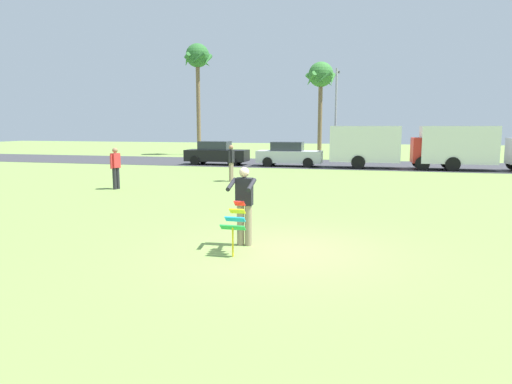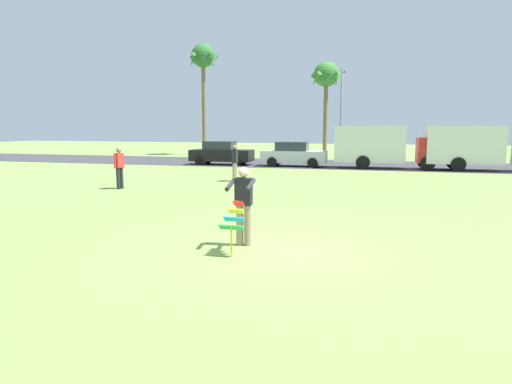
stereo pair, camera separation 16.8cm
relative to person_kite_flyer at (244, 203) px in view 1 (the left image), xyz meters
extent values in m
plane|color=olive|center=(0.94, -0.20, -0.95)|extent=(120.00, 120.00, 0.00)
cube|color=#38383D|center=(0.94, 22.39, -0.95)|extent=(120.00, 8.00, 0.01)
cylinder|color=gray|center=(0.09, 0.02, -0.50)|extent=(0.16, 0.16, 0.90)
cylinder|color=gray|center=(-0.09, 0.02, -0.50)|extent=(0.16, 0.16, 0.90)
cube|color=black|center=(0.00, 0.02, 0.25)|extent=(0.37, 0.23, 0.60)
sphere|color=beige|center=(0.00, 0.02, 0.67)|extent=(0.22, 0.22, 0.22)
cylinder|color=black|center=(0.23, -0.22, 0.43)|extent=(0.11, 0.59, 0.24)
cylinder|color=black|center=(-0.21, -0.23, 0.43)|extent=(0.11, 0.59, 0.24)
cube|color=red|center=(0.02, -0.42, 0.06)|extent=(0.22, 0.14, 0.12)
cube|color=yellow|center=(0.02, -0.58, -0.08)|extent=(0.32, 0.14, 0.12)
cube|color=#1E99D8|center=(0.02, -0.74, -0.21)|extent=(0.42, 0.14, 0.12)
cube|color=green|center=(0.02, -0.90, -0.35)|extent=(0.51, 0.14, 0.12)
cylinder|color=yellow|center=(0.02, -0.90, -0.65)|extent=(0.04, 0.04, 0.60)
cube|color=black|center=(-7.75, 19.99, -0.31)|extent=(4.26, 1.84, 0.76)
cube|color=#282D38|center=(-7.90, 19.98, 0.35)|extent=(2.06, 1.46, 0.60)
cylinder|color=black|center=(-6.48, 20.84, -0.63)|extent=(0.65, 0.24, 0.64)
cylinder|color=black|center=(-6.42, 19.23, -0.63)|extent=(0.65, 0.24, 0.64)
cylinder|color=black|center=(-9.08, 20.75, -0.63)|extent=(0.65, 0.24, 0.64)
cylinder|color=black|center=(-9.02, 19.14, -0.63)|extent=(0.65, 0.24, 0.64)
cube|color=silver|center=(-2.73, 19.99, -0.31)|extent=(4.25, 1.82, 0.76)
cube|color=#282D38|center=(-2.88, 19.98, 0.35)|extent=(2.05, 1.45, 0.60)
cylinder|color=black|center=(-1.46, 20.83, -0.63)|extent=(0.65, 0.24, 0.64)
cylinder|color=black|center=(-1.41, 19.22, -0.63)|extent=(0.65, 0.24, 0.64)
cylinder|color=black|center=(-4.06, 20.76, -0.63)|extent=(0.65, 0.24, 0.64)
cylinder|color=black|center=(-4.01, 19.14, -0.63)|extent=(0.65, 0.24, 0.64)
cube|color=#B2231E|center=(5.72, 20.07, 0.22)|extent=(1.85, 1.95, 1.50)
cube|color=silver|center=(2.02, 19.97, 0.57)|extent=(4.25, 2.12, 2.20)
cylinder|color=black|center=(5.35, 20.98, -0.53)|extent=(0.85, 0.30, 0.84)
cylinder|color=black|center=(5.40, 19.14, -0.53)|extent=(0.85, 0.30, 0.84)
cylinder|color=black|center=(1.64, 20.88, -0.53)|extent=(0.85, 0.30, 0.84)
cylinder|color=black|center=(1.69, 19.04, -0.53)|extent=(0.85, 0.30, 0.84)
cube|color=silver|center=(7.40, 19.98, 0.57)|extent=(4.22, 2.05, 2.20)
cylinder|color=black|center=(7.03, 20.90, -0.53)|extent=(0.84, 0.29, 0.84)
cylinder|color=black|center=(7.05, 19.06, -0.53)|extent=(0.84, 0.29, 0.84)
cylinder|color=brown|center=(-13.09, 30.05, 3.39)|extent=(0.36, 0.36, 8.69)
sphere|color=#2D6B2D|center=(-13.09, 30.05, 7.94)|extent=(2.10, 2.10, 2.10)
cone|color=#2D6B2D|center=(-12.14, 30.05, 7.49)|extent=(0.44, 1.56, 1.28)
cone|color=#2D6B2D|center=(-12.79, 30.95, 7.49)|extent=(1.62, 0.90, 1.28)
cone|color=#2D6B2D|center=(-13.86, 30.61, 7.49)|extent=(1.27, 1.52, 1.28)
cone|color=#2D6B2D|center=(-13.86, 29.49, 7.49)|extent=(1.27, 1.52, 1.28)
cone|color=#2D6B2D|center=(-12.79, 29.14, 7.49)|extent=(1.62, 0.90, 1.28)
cylinder|color=brown|center=(-2.04, 30.28, 2.42)|extent=(0.36, 0.36, 6.75)
sphere|color=#387A33|center=(-2.04, 30.28, 6.00)|extent=(2.10, 2.10, 2.10)
cone|color=#387A33|center=(-1.09, 30.28, 5.55)|extent=(0.44, 1.56, 1.28)
cone|color=#387A33|center=(-1.75, 31.19, 5.55)|extent=(1.62, 0.90, 1.28)
cone|color=#387A33|center=(-2.81, 30.84, 5.55)|extent=(1.27, 1.52, 1.28)
cone|color=#387A33|center=(-2.81, 29.72, 5.55)|extent=(1.27, 1.52, 1.28)
cone|color=#387A33|center=(-1.75, 29.38, 5.55)|extent=(1.62, 0.90, 1.28)
cylinder|color=#9E9EA3|center=(-0.42, 26.86, 2.55)|extent=(0.16, 0.16, 7.00)
cylinder|color=#9E9EA3|center=(-0.42, 27.56, 5.95)|extent=(0.10, 1.40, 0.10)
cube|color=#4C4C51|center=(-0.42, 28.21, 5.91)|extent=(0.24, 0.44, 0.16)
cylinder|color=#26262B|center=(-7.71, 7.48, -0.50)|extent=(0.16, 0.16, 0.90)
cylinder|color=#26262B|center=(-7.75, 7.31, -0.50)|extent=(0.16, 0.16, 0.90)
cube|color=red|center=(-7.73, 7.39, 0.25)|extent=(0.29, 0.40, 0.60)
sphere|color=#9E7051|center=(-7.73, 7.39, 0.67)|extent=(0.22, 0.22, 0.22)
cylinder|color=red|center=(-7.68, 7.63, 0.21)|extent=(0.09, 0.09, 0.58)
cylinder|color=red|center=(-7.78, 7.16, 0.21)|extent=(0.09, 0.09, 0.58)
cylinder|color=gray|center=(-3.92, 11.13, -0.50)|extent=(0.16, 0.16, 0.90)
cylinder|color=gray|center=(-3.91, 11.31, -0.50)|extent=(0.16, 0.16, 0.90)
cube|color=black|center=(-3.91, 11.22, 0.25)|extent=(0.23, 0.37, 0.60)
sphere|color=#9E7051|center=(-3.91, 11.22, 0.67)|extent=(0.22, 0.22, 0.22)
cylinder|color=black|center=(-3.92, 10.98, 0.21)|extent=(0.09, 0.09, 0.58)
cylinder|color=black|center=(-3.91, 11.46, 0.21)|extent=(0.09, 0.09, 0.58)
camera|label=1|loc=(2.76, -9.43, 1.66)|focal=32.06mm
camera|label=2|loc=(2.92, -9.38, 1.66)|focal=32.06mm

